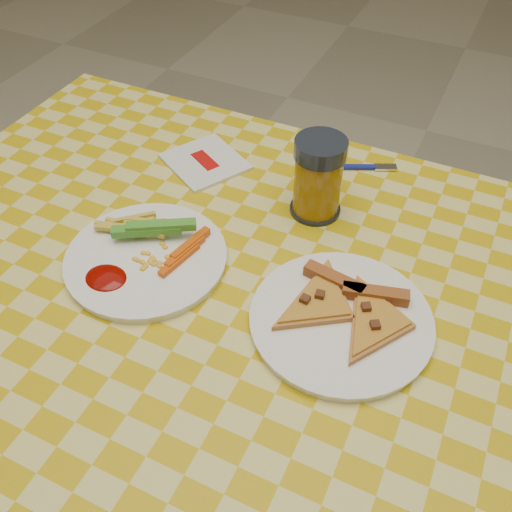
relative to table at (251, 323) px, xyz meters
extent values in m
plane|color=beige|center=(0.00, 0.00, -0.68)|extent=(8.00, 8.00, 0.00)
cylinder|color=silver|center=(-0.54, 0.34, -0.33)|extent=(0.06, 0.06, 0.71)
cube|color=brown|center=(0.00, 0.00, 0.05)|extent=(1.20, 0.80, 0.04)
cylinder|color=white|center=(-0.17, -0.01, 0.08)|extent=(0.32, 0.32, 0.01)
cylinder|color=white|center=(0.14, 0.00, 0.08)|extent=(0.31, 0.31, 0.01)
cube|color=#0F630F|center=(-0.18, 0.03, 0.11)|extent=(0.11, 0.09, 0.02)
cube|color=#D54F09|center=(-0.12, 0.02, 0.09)|extent=(0.07, 0.09, 0.02)
ellipsoid|color=#750702|center=(-0.20, -0.08, 0.09)|extent=(0.07, 0.06, 0.01)
cube|color=#994822|center=(0.11, 0.05, 0.10)|extent=(0.10, 0.03, 0.02)
cube|color=#994822|center=(0.17, 0.05, 0.10)|extent=(0.10, 0.04, 0.02)
cylinder|color=black|center=(0.02, 0.22, 0.08)|extent=(0.09, 0.09, 0.01)
cylinder|color=#895E0F|center=(0.02, 0.22, 0.13)|extent=(0.08, 0.08, 0.11)
cylinder|color=black|center=(0.02, 0.22, 0.20)|extent=(0.08, 0.08, 0.03)
cube|color=white|center=(-0.22, 0.25, 0.08)|extent=(0.18, 0.18, 0.01)
cube|color=#B40D0A|center=(-0.22, 0.25, 0.08)|extent=(0.07, 0.05, 0.00)
cube|color=navy|center=(0.04, 0.35, 0.08)|extent=(0.09, 0.05, 0.01)
cube|color=silver|center=(0.09, 0.38, 0.08)|extent=(0.04, 0.03, 0.00)
camera|label=1|loc=(0.25, -0.50, 0.71)|focal=40.00mm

